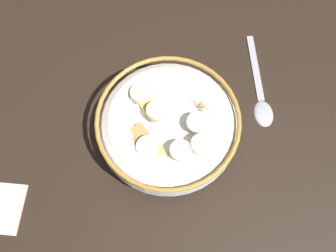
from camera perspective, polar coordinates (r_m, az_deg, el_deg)
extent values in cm
cube|color=black|center=(51.27, 0.00, -1.64)|extent=(99.13, 99.13, 2.00)
cylinder|color=white|center=(50.05, 0.00, -1.14)|extent=(10.40, 10.40, 0.60)
torus|color=white|center=(47.71, 0.00, -0.09)|extent=(18.91, 18.91, 5.61)
torus|color=#B28438|center=(45.38, 0.00, 1.07)|extent=(18.95, 18.95, 0.60)
cylinder|color=white|center=(46.60, 0.00, 0.45)|extent=(15.55, 15.55, 0.40)
cube|color=tan|center=(44.66, -1.72, -4.34)|extent=(2.60, 2.59, 0.91)
cube|color=tan|center=(48.71, -0.56, 7.55)|extent=(2.62, 2.62, 1.01)
cube|color=tan|center=(46.53, 6.24, 1.12)|extent=(1.82, 1.92, 1.07)
cube|color=#B78947|center=(45.63, -4.67, -0.98)|extent=(2.55, 2.57, 0.98)
cube|color=#B78947|center=(44.17, 2.77, -6.36)|extent=(2.57, 2.56, 0.89)
cube|color=tan|center=(43.95, -2.11, -6.95)|extent=(1.92, 1.94, 0.88)
cube|color=tan|center=(46.98, -3.18, 3.13)|extent=(2.58, 2.58, 0.90)
cube|color=#AD7F42|center=(47.21, 6.39, 3.63)|extent=(1.94, 1.90, 0.91)
cube|color=#AD7F42|center=(44.79, -4.93, -3.45)|extent=(2.11, 2.16, 0.97)
cube|color=tan|center=(47.63, -5.22, 4.90)|extent=(2.42, 2.39, 0.97)
cylinder|color=beige|center=(45.65, -1.84, 2.42)|extent=(3.86, 3.85, 1.30)
cylinder|color=#F9EFC6|center=(45.08, 4.80, 0.57)|extent=(3.79, 3.80, 1.22)
cylinder|color=beige|center=(43.68, 2.06, -4.01)|extent=(3.53, 3.56, 1.04)
cylinder|color=beige|center=(46.46, -4.42, 5.27)|extent=(3.64, 3.70, 1.13)
cylinder|color=#F4EABC|center=(43.94, 5.47, -3.00)|extent=(3.96, 3.96, 0.84)
cylinder|color=#F9EFC6|center=(43.93, -3.33, -3.35)|extent=(3.44, 3.48, 1.19)
ellipsoid|color=#A5A5AD|center=(52.98, 15.24, 2.08)|extent=(4.13, 4.88, 0.80)
cube|color=#A5A5AD|center=(56.50, 13.90, 9.22)|extent=(5.14, 10.96, 0.36)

